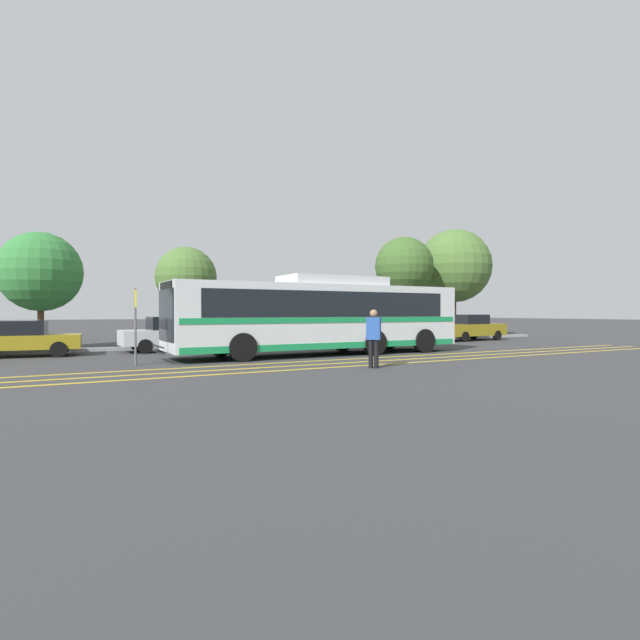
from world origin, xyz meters
name	(u,v)px	position (x,y,z in m)	size (l,w,h in m)	color
ground_plane	(293,355)	(0.00, 0.00, 0.00)	(220.00, 220.00, 0.00)	#38383A
lane_strip_0	(349,359)	(0.98, -2.66, 0.00)	(0.20, 32.05, 0.01)	gold
lane_strip_1	(366,362)	(0.98, -3.73, 0.00)	(0.20, 32.05, 0.01)	gold
lane_strip_2	(382,364)	(0.98, -4.71, 0.00)	(0.20, 32.05, 0.01)	gold
curb_strip	(261,344)	(0.98, 5.79, 0.07)	(40.05, 0.36, 0.15)	#99999E
transit_bus	(320,315)	(0.99, -0.46, 1.60)	(12.38, 2.78, 3.16)	silver
parked_car_0	(24,338)	(-9.44, 4.28, 0.70)	(4.07, 2.25, 1.38)	olive
parked_car_1	(173,334)	(-3.81, 4.25, 0.75)	(4.49, 1.90, 1.51)	silver
parked_car_2	(304,331)	(2.70, 4.35, 0.74)	(4.16, 2.12, 1.50)	maroon
parked_car_3	(384,330)	(7.51, 4.21, 0.71)	(4.33, 2.03, 1.39)	#4C3823
parked_car_4	(469,328)	(13.79, 4.09, 0.78)	(4.90, 2.27, 1.57)	olive
pedestrian_0	(374,335)	(0.09, -5.48, 1.03)	(0.45, 0.46, 1.79)	black
bus_stop_sign	(135,317)	(-6.18, -1.20, 1.56)	(0.07, 0.40, 2.47)	#59595E
tree_0	(186,277)	(-1.67, 10.66, 3.71)	(3.45, 3.45, 5.45)	#513823
tree_1	(40,272)	(-8.92, 8.50, 3.58)	(3.68, 3.68, 5.43)	#513823
tree_2	(404,266)	(11.79, 7.85, 4.70)	(3.79, 3.79, 6.61)	#513823
tree_3	(454,266)	(16.87, 8.57, 5.00)	(5.18, 5.18, 7.60)	#513823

